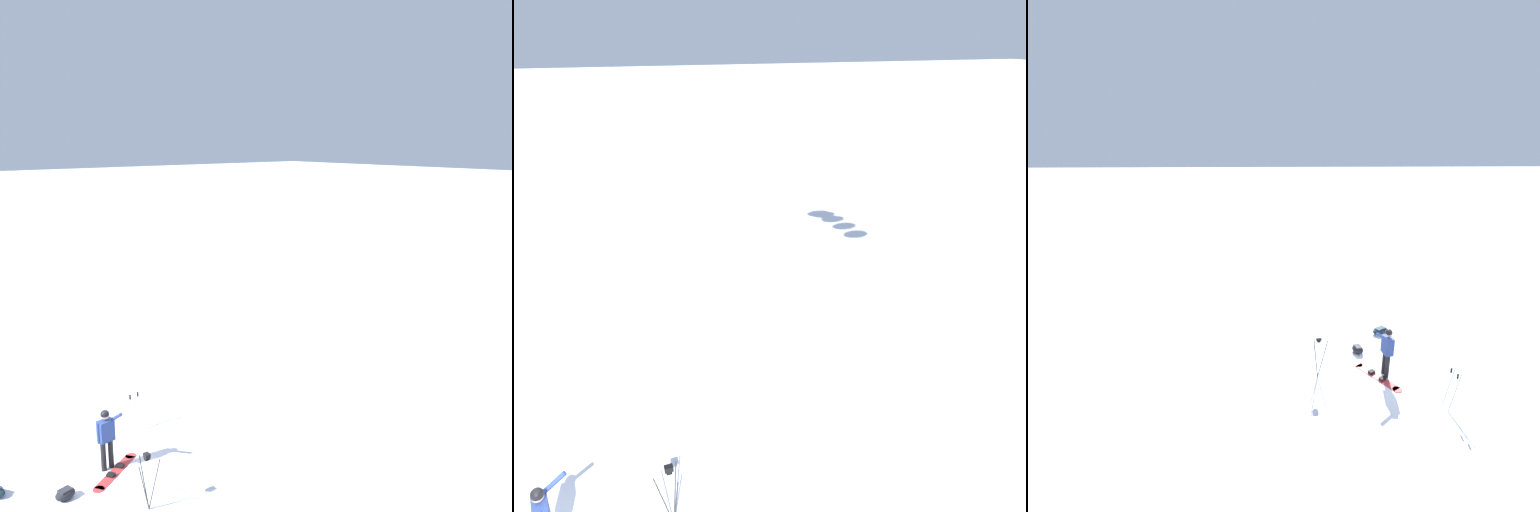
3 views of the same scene
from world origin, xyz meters
TOP-DOWN VIEW (x-y plane):
  - camera_tripod at (-0.33, -2.11)m, footprint 0.54×0.49m

SIDE VIEW (x-z plane):
  - camera_tripod at x=-0.33m, z-range 0.30..1.75m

